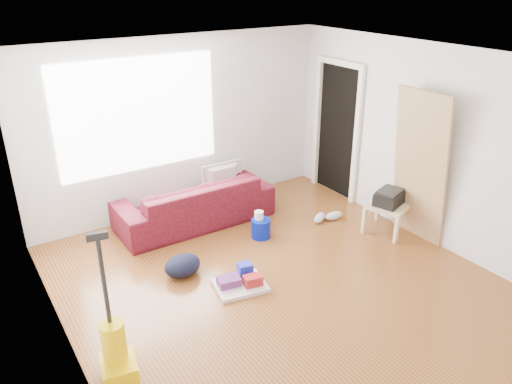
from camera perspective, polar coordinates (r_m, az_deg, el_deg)
room at (r=5.27m, az=3.01°, el=1.54°), size 4.51×5.01×2.51m
sofa at (r=7.13m, az=-6.91°, el=-3.43°), size 2.17×0.85×0.63m
tv_stand at (r=7.54m, az=-3.57°, el=-0.44°), size 0.76×0.47×0.28m
tv at (r=7.41m, az=-3.63°, el=1.82°), size 0.67×0.09×0.38m
side_table at (r=6.92m, az=14.85°, el=-1.83°), size 0.64×0.64×0.41m
printer at (r=6.85m, az=14.99°, el=-0.59°), size 0.47×0.41×0.21m
bucket at (r=6.70m, az=0.54°, el=-5.15°), size 0.26×0.26×0.26m
toilet_paper at (r=6.63m, az=0.33°, el=-3.66°), size 0.12×0.12×0.11m
cleaning_tray at (r=5.70m, az=-1.77°, el=-10.18°), size 0.64×0.55×0.20m
backpack at (r=5.99m, az=-8.33°, el=-9.31°), size 0.51×0.44×0.24m
sneakers at (r=7.16m, az=8.09°, el=-2.82°), size 0.51×0.26×0.12m
vacuum at (r=4.65m, az=-15.69°, el=-17.33°), size 0.36×0.39×1.42m
door_panel at (r=7.04m, az=17.21°, el=-4.80°), size 0.25×0.79×1.98m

